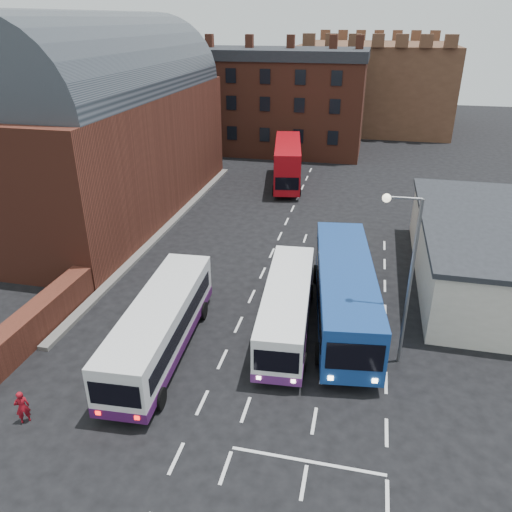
% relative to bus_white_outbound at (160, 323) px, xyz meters
% --- Properties ---
extents(ground, '(180.00, 180.00, 0.00)m').
position_rel_bus_white_outbound_xyz_m(ground, '(3.14, -2.30, -1.75)').
color(ground, black).
extents(railway_station, '(12.00, 28.00, 16.00)m').
position_rel_bus_white_outbound_xyz_m(railway_station, '(-12.36, 18.70, 5.88)').
color(railway_station, '#602B1E').
rests_on(railway_station, ground).
extents(forecourt_wall, '(1.20, 10.00, 1.80)m').
position_rel_bus_white_outbound_xyz_m(forecourt_wall, '(-7.06, -0.30, -0.85)').
color(forecourt_wall, '#602B1E').
rests_on(forecourt_wall, ground).
extents(cream_building, '(10.40, 16.40, 4.25)m').
position_rel_bus_white_outbound_xyz_m(cream_building, '(18.14, 11.70, 0.40)').
color(cream_building, beige).
rests_on(cream_building, ground).
extents(brick_terrace, '(22.00, 10.00, 11.00)m').
position_rel_bus_white_outbound_xyz_m(brick_terrace, '(-2.86, 43.70, 3.75)').
color(brick_terrace, brown).
rests_on(brick_terrace, ground).
extents(castle_keep, '(22.00, 22.00, 12.00)m').
position_rel_bus_white_outbound_xyz_m(castle_keep, '(9.14, 63.70, 4.25)').
color(castle_keep, brown).
rests_on(castle_keep, ground).
extents(bus_white_outbound, '(3.25, 11.00, 2.97)m').
position_rel_bus_white_outbound_xyz_m(bus_white_outbound, '(0.00, 0.00, 0.00)').
color(bus_white_outbound, silver).
rests_on(bus_white_outbound, ground).
extents(bus_white_inbound, '(3.14, 10.29, 2.77)m').
position_rel_bus_white_outbound_xyz_m(bus_white_inbound, '(5.83, 3.34, -0.12)').
color(bus_white_inbound, white).
rests_on(bus_white_inbound, ground).
extents(bus_blue, '(4.48, 12.85, 3.43)m').
position_rel_bus_white_outbound_xyz_m(bus_blue, '(8.76, 5.05, 0.28)').
color(bus_blue, navy).
rests_on(bus_blue, ground).
extents(bus_red_double, '(4.17, 11.07, 4.33)m').
position_rel_bus_white_outbound_xyz_m(bus_red_double, '(1.44, 29.44, 0.55)').
color(bus_red_double, '#A40A12').
rests_on(bus_red_double, ground).
extents(street_lamp, '(1.77, 0.38, 8.65)m').
position_rel_bus_white_outbound_xyz_m(street_lamp, '(11.44, 1.91, 3.47)').
color(street_lamp, slate).
rests_on(street_lamp, ground).
extents(pedestrian_red, '(0.68, 0.67, 1.59)m').
position_rel_bus_white_outbound_xyz_m(pedestrian_red, '(-3.80, -5.85, -0.96)').
color(pedestrian_red, maroon).
rests_on(pedestrian_red, ground).
extents(pedestrian_beige, '(0.87, 0.76, 1.52)m').
position_rel_bus_white_outbound_xyz_m(pedestrian_beige, '(-0.69, -4.13, -0.99)').
color(pedestrian_beige, tan).
rests_on(pedestrian_beige, ground).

